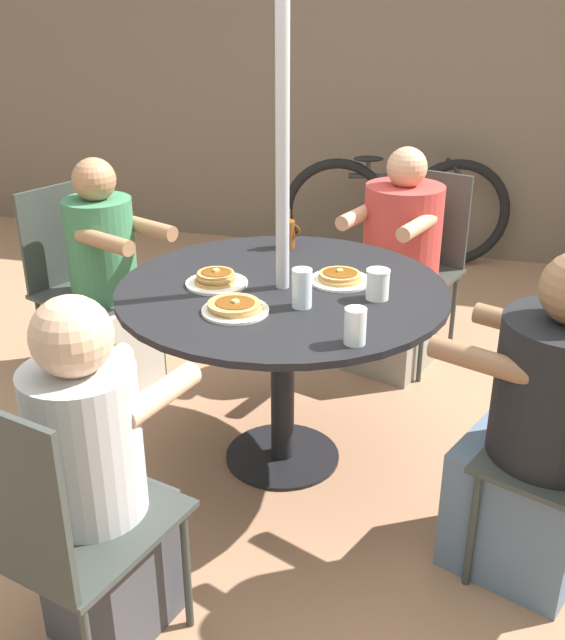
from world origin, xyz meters
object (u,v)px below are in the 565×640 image
syrup_bottle (287,233)px  coffee_cup (378,284)px  patio_table (283,314)px  diner_north (397,272)px  pancake_plate_b (235,307)px  drinking_glass_b (355,326)px  diner_south (98,488)px  bicycle (396,212)px  diner_east (109,286)px  pancake_plate_a (216,279)px  drinking_glass_a (302,288)px  pancake_plate_c (340,278)px  patio_chair_north (414,255)px  patio_chair_south (47,519)px  patio_chair_east (83,273)px  diner_west (542,439)px

syrup_bottle → coffee_cup: (0.46, -0.46, -0.01)m
patio_table → diner_north: 1.03m
patio_table → coffee_cup: 0.39m
pancake_plate_b → syrup_bottle: (-0.01, 0.71, 0.05)m
patio_table → diner_north: bearing=71.8°
pancake_plate_b → drinking_glass_b: 0.46m
syrup_bottle → diner_south: bearing=-96.3°
bicycle → diner_east: bearing=-131.1°
patio_table → bicycle: bearing=87.1°
drinking_glass_b → bicycle: size_ratio=0.08×
pancake_plate_a → drinking_glass_b: bearing=-31.2°
diner_east → drinking_glass_a: 1.24m
pancake_plate_c → drinking_glass_a: bearing=-107.1°
patio_table → coffee_cup: coffee_cup is taller
diner_east → pancake_plate_b: size_ratio=4.71×
diner_south → pancake_plate_c: (0.46, 1.10, 0.26)m
diner_east → drinking_glass_a: bearing=85.0°
patio_chair_north → diner_south: bearing=91.6°
diner_east → pancake_plate_c: (1.14, -0.29, 0.26)m
syrup_bottle → bicycle: bearing=83.5°
pancake_plate_c → patio_chair_south: bearing=-111.6°
patio_table → patio_chair_south: size_ratio=1.32×
patio_chair_east → diner_west: diner_west is taller
patio_chair_north → pancake_plate_c: size_ratio=4.01×
diner_south → diner_west: bearing=41.4°
patio_chair_north → syrup_bottle: patio_chair_north is taller
pancake_plate_b → bicycle: size_ratio=0.15×
pancake_plate_b → diner_west: bearing=-6.6°
patio_table → diner_south: (-0.26, -0.99, -0.14)m
patio_chair_south → coffee_cup: bearing=74.8°
patio_chair_east → pancake_plate_c: (1.31, -0.36, 0.24)m
pancake_plate_b → pancake_plate_c: 0.47m
patio_table → diner_south: bearing=-104.8°
diner_south → coffee_cup: diner_south is taller
bicycle → patio_chair_north: bearing=-92.6°
diner_south → patio_chair_south: bearing=-90.0°
drinking_glass_a → bicycle: bearing=89.7°
pancake_plate_c → drinking_glass_b: bearing=-73.7°
patio_chair_north → diner_north: 0.19m
patio_chair_east → pancake_plate_b: (1.02, -0.73, 0.24)m
diner_south → pancake_plate_c: size_ratio=4.68×
patio_table → pancake_plate_c: bearing=28.6°
patio_chair_east → diner_east: 0.19m
patio_chair_north → patio_chair_east: (-1.49, -0.68, 0.00)m
patio_chair_north → pancake_plate_b: (-0.47, -1.41, 0.24)m
syrup_bottle → coffee_cup: bearing=-45.4°
diner_west → syrup_bottle: 1.37m
coffee_cup → drinking_glass_b: (-0.01, -0.38, 0.00)m
diner_south → drinking_glass_b: (0.61, 0.59, 0.31)m
pancake_plate_b → syrup_bottle: bearing=90.5°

